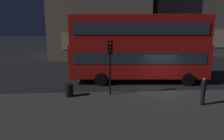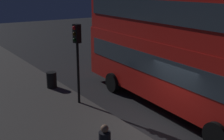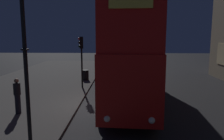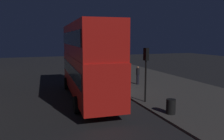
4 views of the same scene
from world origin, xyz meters
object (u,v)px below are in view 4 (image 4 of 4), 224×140
double_decker_bus (87,58)px  traffic_light_near_kerb (146,63)px  pedestrian (138,75)px  litter_bin (171,107)px  street_lamp (111,40)px

double_decker_bus → traffic_light_near_kerb: (-2.53, -3.47, -0.26)m
traffic_light_near_kerb → pedestrian: 6.29m
double_decker_bus → traffic_light_near_kerb: 4.31m
pedestrian → litter_bin: 8.65m
pedestrian → street_lamp: bearing=-174.8°
street_lamp → litter_bin: street_lamp is taller
double_decker_bus → street_lamp: 7.15m
pedestrian → litter_bin: size_ratio=2.01×
traffic_light_near_kerb → litter_bin: (-2.78, -0.18, -2.26)m
traffic_light_near_kerb → street_lamp: 8.55m
double_decker_bus → street_lamp: bearing=-30.2°
street_lamp → litter_bin: size_ratio=6.28×
litter_bin → street_lamp: bearing=-1.2°
traffic_light_near_kerb → street_lamp: street_lamp is taller
traffic_light_near_kerb → litter_bin: traffic_light_near_kerb is taller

